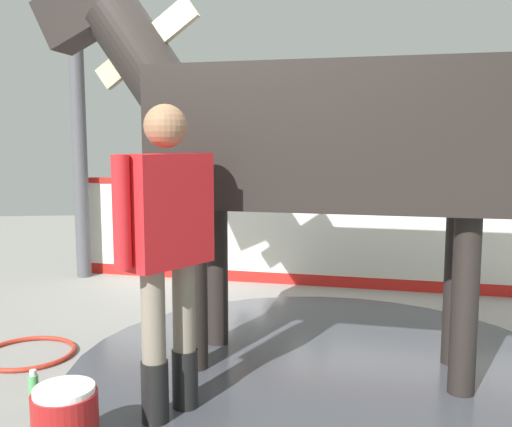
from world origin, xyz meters
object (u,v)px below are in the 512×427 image
at_px(handler, 168,239).
at_px(bottle_spray, 34,386).
at_px(wash_bucket, 65,422).
at_px(horse, 309,137).
at_px(hose_coil, 28,353).

xyz_separation_m(handler, bottle_spray, (0.26, 0.82, -0.91)).
distance_m(handler, bottle_spray, 1.25).
bearing_deg(wash_bucket, handler, -52.07).
xyz_separation_m(wash_bucket, bottle_spray, (0.63, 0.33, -0.09)).
bearing_deg(horse, bottle_spray, 31.89).
xyz_separation_m(horse, hose_coil, (0.34, 1.96, -1.54)).
bearing_deg(handler, horse, 81.17).
distance_m(handler, hose_coil, 1.75).
xyz_separation_m(horse, bottle_spray, (-0.39, 1.71, -1.47)).
xyz_separation_m(bottle_spray, hose_coil, (0.74, 0.25, -0.07)).
distance_m(horse, wash_bucket, 2.21).
relative_size(handler, hose_coil, 2.58).
relative_size(wash_bucket, bottle_spray, 1.88).
bearing_deg(hose_coil, horse, -99.91).
height_order(wash_bucket, hose_coil, wash_bucket).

